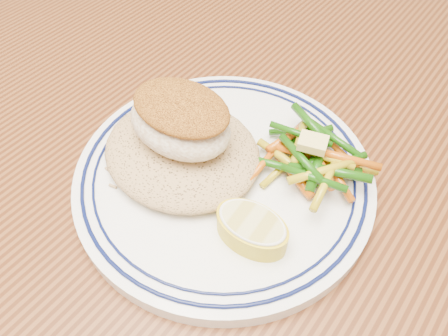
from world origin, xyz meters
TOP-DOWN VIEW (x-y plane):
  - dining_table at (0.00, 0.00)m, footprint 1.50×0.90m
  - plate at (0.04, 0.01)m, footprint 0.25×0.25m
  - rice_pilaf at (0.00, 0.00)m, footprint 0.14×0.12m
  - fish_fillet at (-0.00, 0.01)m, footprint 0.09×0.07m
  - vegetable_pile at (0.09, 0.06)m, footprint 0.11×0.10m
  - butter_pat at (0.09, 0.06)m, footprint 0.03×0.02m
  - lemon_wedge at (0.09, -0.02)m, footprint 0.06×0.06m

SIDE VIEW (x-z plane):
  - dining_table at x=0.00m, z-range 0.28..1.03m
  - plate at x=0.04m, z-range 0.75..0.77m
  - lemon_wedge at x=0.09m, z-range 0.77..0.79m
  - rice_pilaf at x=0.00m, z-range 0.77..0.79m
  - vegetable_pile at x=0.09m, z-range 0.77..0.79m
  - butter_pat at x=0.09m, z-range 0.79..0.80m
  - fish_fillet at x=0.00m, z-range 0.78..0.83m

